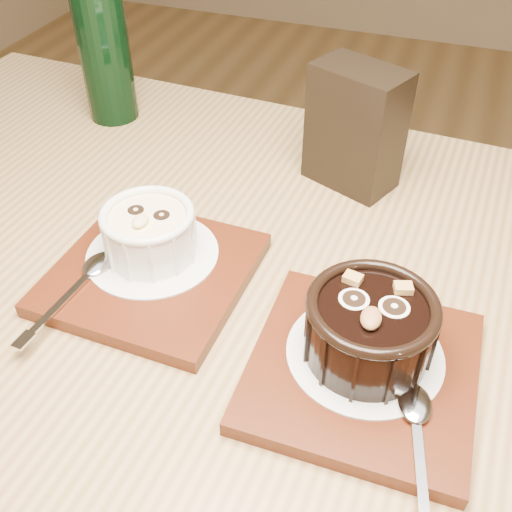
{
  "coord_description": "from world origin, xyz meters",
  "views": [
    {
      "loc": [
        0.14,
        -0.58,
        1.15
      ],
      "look_at": [
        0.0,
        -0.22,
        0.81
      ],
      "focal_mm": 42.0,
      "sensor_mm": 36.0,
      "label": 1
    }
  ],
  "objects": [
    {
      "name": "ground",
      "position": [
        0.0,
        0.0,
        0.0
      ],
      "size": [
        5.0,
        5.0,
        0.0
      ],
      "primitive_type": "plane",
      "color": "brown",
      "rests_on": "ground"
    },
    {
      "name": "table",
      "position": [
        -0.01,
        -0.23,
        0.66
      ],
      "size": [
        1.24,
        0.86,
        0.75
      ],
      "rotation": [
        0.0,
        0.0,
        -0.05
      ],
      "color": "olive",
      "rests_on": "ground"
    },
    {
      "name": "tray_left",
      "position": [
        -0.11,
        -0.22,
        0.76
      ],
      "size": [
        0.18,
        0.18,
        0.01
      ],
      "primitive_type": "cube",
      "rotation": [
        0.0,
        0.0,
        -0.02
      ],
      "color": "#501E0D",
      "rests_on": "table"
    },
    {
      "name": "doily_left",
      "position": [
        -0.11,
        -0.2,
        0.77
      ],
      "size": [
        0.13,
        0.13,
        0.0
      ],
      "primitive_type": "cylinder",
      "color": "white",
      "rests_on": "tray_left"
    },
    {
      "name": "ramekin_white",
      "position": [
        -0.11,
        -0.2,
        0.79
      ],
      "size": [
        0.09,
        0.09,
        0.05
      ],
      "rotation": [
        0.0,
        0.0,
        0.04
      ],
      "color": "white",
      "rests_on": "doily_left"
    },
    {
      "name": "spoon_left",
      "position": [
        -0.16,
        -0.27,
        0.77
      ],
      "size": [
        0.04,
        0.14,
        0.01
      ],
      "primitive_type": null,
      "rotation": [
        0.0,
        0.0,
        -0.08
      ],
      "color": "silver",
      "rests_on": "tray_left"
    },
    {
      "name": "tray_right",
      "position": [
        0.11,
        -0.26,
        0.76
      ],
      "size": [
        0.18,
        0.18,
        0.01
      ],
      "primitive_type": "cube",
      "rotation": [
        0.0,
        0.0,
        0.01
      ],
      "color": "#501E0D",
      "rests_on": "table"
    },
    {
      "name": "doily_right",
      "position": [
        0.11,
        -0.25,
        0.77
      ],
      "size": [
        0.13,
        0.13,
        0.0
      ],
      "primitive_type": "cylinder",
      "color": "white",
      "rests_on": "tray_right"
    },
    {
      "name": "ramekin_dark",
      "position": [
        0.11,
        -0.25,
        0.8
      ],
      "size": [
        0.1,
        0.1,
        0.06
      ],
      "rotation": [
        0.0,
        0.0,
        0.07
      ],
      "color": "black",
      "rests_on": "doily_right"
    },
    {
      "name": "spoon_right",
      "position": [
        0.17,
        -0.32,
        0.77
      ],
      "size": [
        0.06,
        0.14,
        0.01
      ],
      "primitive_type": null,
      "rotation": [
        0.0,
        0.0,
        0.23
      ],
      "color": "silver",
      "rests_on": "tray_right"
    },
    {
      "name": "condiment_stand",
      "position": [
        0.04,
        0.02,
        0.82
      ],
      "size": [
        0.12,
        0.09,
        0.14
      ],
      "primitive_type": "cube",
      "rotation": [
        0.0,
        0.0,
        -0.39
      ],
      "color": "black",
      "rests_on": "table"
    },
    {
      "name": "green_bottle",
      "position": [
        -0.31,
        0.06,
        0.85
      ],
      "size": [
        0.07,
        0.07,
        0.25
      ],
      "color": "black",
      "rests_on": "table"
    }
  ]
}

